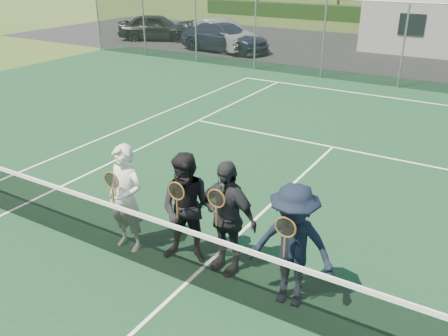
# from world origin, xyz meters

# --- Properties ---
(ground) EXTENTS (220.00, 220.00, 0.00)m
(ground) POSITION_xyz_m (0.00, 20.00, 0.00)
(ground) COLOR #374D1B
(ground) RESTS_ON ground
(court_surface) EXTENTS (30.00, 30.00, 0.02)m
(court_surface) POSITION_xyz_m (0.00, 0.00, 0.01)
(court_surface) COLOR #14381E
(court_surface) RESTS_ON ground
(tarmac_carpark) EXTENTS (40.00, 12.00, 0.01)m
(tarmac_carpark) POSITION_xyz_m (-4.00, 20.00, 0.01)
(tarmac_carpark) COLOR black
(tarmac_carpark) RESTS_ON ground
(car_a) EXTENTS (4.67, 3.38, 1.48)m
(car_a) POSITION_xyz_m (-14.55, 17.61, 0.74)
(car_a) COLOR black
(car_a) RESTS_ON ground
(car_b) EXTENTS (4.81, 3.24, 1.50)m
(car_b) POSITION_xyz_m (-9.80, 16.91, 0.75)
(car_b) COLOR gray
(car_b) RESTS_ON ground
(car_c) EXTENTS (4.99, 2.35, 1.41)m
(car_c) POSITION_xyz_m (-9.31, 16.51, 0.70)
(car_c) COLOR #181B31
(car_c) RESTS_ON ground
(court_markings) EXTENTS (11.03, 23.83, 0.01)m
(court_markings) POSITION_xyz_m (0.00, 0.00, 0.02)
(court_markings) COLOR white
(court_markings) RESTS_ON court_surface
(tennis_net) EXTENTS (11.68, 0.08, 1.10)m
(tennis_net) POSITION_xyz_m (0.00, 0.00, 0.54)
(tennis_net) COLOR slate
(tennis_net) RESTS_ON ground
(perimeter_fence) EXTENTS (30.07, 0.07, 3.02)m
(perimeter_fence) POSITION_xyz_m (0.00, 13.50, 1.52)
(perimeter_fence) COLOR slate
(perimeter_fence) RESTS_ON ground
(player_a) EXTENTS (0.66, 0.50, 1.80)m
(player_a) POSITION_xyz_m (-1.36, 0.30, 0.92)
(player_a) COLOR silver
(player_a) RESTS_ON court_surface
(player_b) EXTENTS (1.04, 0.92, 1.80)m
(player_b) POSITION_xyz_m (-0.31, 0.53, 0.92)
(player_b) COLOR black
(player_b) RESTS_ON court_surface
(player_c) EXTENTS (1.10, 0.57, 1.80)m
(player_c) POSITION_xyz_m (0.30, 0.63, 0.92)
(player_c) COLOR black
(player_c) RESTS_ON court_surface
(player_d) EXTENTS (1.24, 0.82, 1.80)m
(player_d) POSITION_xyz_m (1.45, 0.42, 0.92)
(player_d) COLOR black
(player_d) RESTS_ON court_surface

